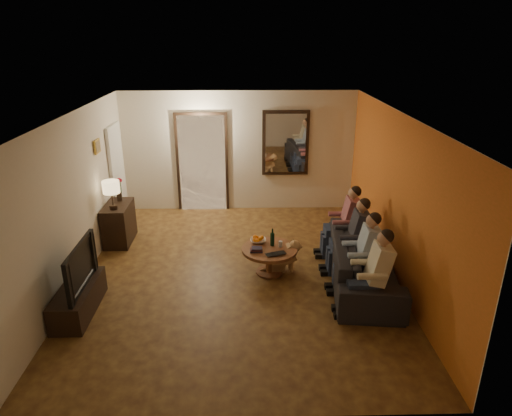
{
  "coord_description": "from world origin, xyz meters",
  "views": [
    {
      "loc": [
        0.13,
        -6.61,
        3.75
      ],
      "look_at": [
        0.3,
        0.3,
        1.05
      ],
      "focal_mm": 32.0,
      "sensor_mm": 36.0,
      "label": 1
    }
  ],
  "objects_px": {
    "sofa": "(363,261)",
    "tv": "(73,267)",
    "tv_stand": "(78,299)",
    "person_a": "(374,277)",
    "laptop": "(277,255)",
    "bowl": "(258,241)",
    "dog": "(282,256)",
    "coffee_table": "(269,261)",
    "person_d": "(346,225)",
    "person_c": "(354,239)",
    "wine_bottle": "(272,237)",
    "person_b": "(363,256)",
    "dresser": "(119,223)",
    "table_lamp": "(112,195)"
  },
  "relations": [
    {
      "from": "person_a",
      "to": "coffee_table",
      "type": "relative_size",
      "value": 1.33
    },
    {
      "from": "person_d",
      "to": "sofa",
      "type": "bearing_deg",
      "value": -83.66
    },
    {
      "from": "sofa",
      "to": "dog",
      "type": "height_order",
      "value": "sofa"
    },
    {
      "from": "dresser",
      "to": "bowl",
      "type": "distance_m",
      "value": 2.79
    },
    {
      "from": "sofa",
      "to": "bowl",
      "type": "height_order",
      "value": "sofa"
    },
    {
      "from": "dresser",
      "to": "person_b",
      "type": "distance_m",
      "value": 4.55
    },
    {
      "from": "tv_stand",
      "to": "person_d",
      "type": "height_order",
      "value": "person_d"
    },
    {
      "from": "dresser",
      "to": "bowl",
      "type": "xyz_separation_m",
      "value": [
        2.58,
        -1.06,
        0.11
      ]
    },
    {
      "from": "tv",
      "to": "dog",
      "type": "bearing_deg",
      "value": -69.47
    },
    {
      "from": "coffee_table",
      "to": "table_lamp",
      "type": "bearing_deg",
      "value": 159.06
    },
    {
      "from": "dog",
      "to": "table_lamp",
      "type": "bearing_deg",
      "value": 155.39
    },
    {
      "from": "laptop",
      "to": "tv",
      "type": "bearing_deg",
      "value": 175.65
    },
    {
      "from": "tv",
      "to": "person_c",
      "type": "xyz_separation_m",
      "value": [
        4.13,
        1.04,
        -0.12
      ]
    },
    {
      "from": "coffee_table",
      "to": "person_a",
      "type": "bearing_deg",
      "value": -41.59
    },
    {
      "from": "person_c",
      "to": "wine_bottle",
      "type": "xyz_separation_m",
      "value": [
        -1.31,
        0.11,
        0.01
      ]
    },
    {
      "from": "dresser",
      "to": "coffee_table",
      "type": "xyz_separation_m",
      "value": [
        2.76,
        -1.28,
        -0.15
      ]
    },
    {
      "from": "tv_stand",
      "to": "tv",
      "type": "height_order",
      "value": "tv"
    },
    {
      "from": "person_c",
      "to": "dog",
      "type": "bearing_deg",
      "value": 176.28
    },
    {
      "from": "tv_stand",
      "to": "person_a",
      "type": "distance_m",
      "value": 4.15
    },
    {
      "from": "person_c",
      "to": "wine_bottle",
      "type": "height_order",
      "value": "person_c"
    },
    {
      "from": "sofa",
      "to": "bowl",
      "type": "bearing_deg",
      "value": 78.81
    },
    {
      "from": "sofa",
      "to": "dog",
      "type": "bearing_deg",
      "value": 80.11
    },
    {
      "from": "tv",
      "to": "person_b",
      "type": "relative_size",
      "value": 0.93
    },
    {
      "from": "tv",
      "to": "laptop",
      "type": "bearing_deg",
      "value": -75.0
    },
    {
      "from": "sofa",
      "to": "tv",
      "type": "bearing_deg",
      "value": 106.59
    },
    {
      "from": "table_lamp",
      "to": "dog",
      "type": "xyz_separation_m",
      "value": [
        2.97,
        -0.99,
        -0.74
      ]
    },
    {
      "from": "dog",
      "to": "laptop",
      "type": "bearing_deg",
      "value": -113.05
    },
    {
      "from": "person_b",
      "to": "person_d",
      "type": "bearing_deg",
      "value": 90.0
    },
    {
      "from": "person_b",
      "to": "laptop",
      "type": "height_order",
      "value": "person_b"
    },
    {
      "from": "person_d",
      "to": "coffee_table",
      "type": "xyz_separation_m",
      "value": [
        -1.36,
        -0.59,
        -0.38
      ]
    },
    {
      "from": "wine_bottle",
      "to": "laptop",
      "type": "relative_size",
      "value": 0.94
    },
    {
      "from": "coffee_table",
      "to": "laptop",
      "type": "xyz_separation_m",
      "value": [
        0.1,
        -0.28,
        0.24
      ]
    },
    {
      "from": "table_lamp",
      "to": "person_b",
      "type": "relative_size",
      "value": 0.45
    },
    {
      "from": "sofa",
      "to": "person_d",
      "type": "bearing_deg",
      "value": 13.05
    },
    {
      "from": "tv",
      "to": "person_a",
      "type": "height_order",
      "value": "person_a"
    },
    {
      "from": "person_a",
      "to": "person_c",
      "type": "distance_m",
      "value": 1.2
    },
    {
      "from": "dresser",
      "to": "table_lamp",
      "type": "bearing_deg",
      "value": -90.0
    },
    {
      "from": "sofa",
      "to": "person_a",
      "type": "height_order",
      "value": "person_a"
    },
    {
      "from": "person_a",
      "to": "laptop",
      "type": "bearing_deg",
      "value": 143.63
    },
    {
      "from": "tv",
      "to": "dog",
      "type": "relative_size",
      "value": 1.99
    },
    {
      "from": "person_a",
      "to": "person_d",
      "type": "distance_m",
      "value": 1.8
    },
    {
      "from": "tv",
      "to": "bowl",
      "type": "height_order",
      "value": "tv"
    },
    {
      "from": "table_lamp",
      "to": "wine_bottle",
      "type": "distance_m",
      "value": 3.0
    },
    {
      "from": "tv_stand",
      "to": "person_c",
      "type": "bearing_deg",
      "value": 14.1
    },
    {
      "from": "tv",
      "to": "person_a",
      "type": "distance_m",
      "value": 4.13
    },
    {
      "from": "tv",
      "to": "bowl",
      "type": "bearing_deg",
      "value": -63.87
    },
    {
      "from": "coffee_table",
      "to": "laptop",
      "type": "relative_size",
      "value": 2.75
    },
    {
      "from": "person_a",
      "to": "dresser",
      "type": "bearing_deg",
      "value": 148.92
    },
    {
      "from": "dresser",
      "to": "laptop",
      "type": "xyz_separation_m",
      "value": [
        2.86,
        -1.56,
        0.09
      ]
    },
    {
      "from": "dog",
      "to": "dresser",
      "type": "bearing_deg",
      "value": 151.66
    }
  ]
}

